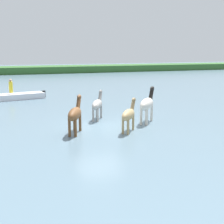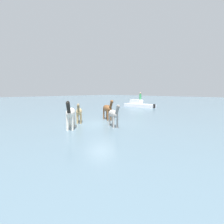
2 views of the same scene
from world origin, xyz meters
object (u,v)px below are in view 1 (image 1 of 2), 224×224
boat_launch_far (15,97)px  horse_mid_herd (75,114)px  horse_pinto_flank (147,104)px  person_watcher_seated (11,86)px  horse_dun_straggler (129,115)px  horse_gray_outer (97,104)px

boat_launch_far → horse_mid_herd: bearing=90.4°
horse_pinto_flank → person_watcher_seated: 13.64m
horse_pinto_flank → boat_launch_far: horse_pinto_flank is taller
horse_pinto_flank → boat_launch_far: bearing=71.9°
horse_dun_straggler → boat_launch_far: horse_dun_straggler is taller
horse_gray_outer → boat_launch_far: bearing=54.0°
horse_gray_outer → horse_mid_herd: 3.32m
horse_mid_herd → horse_pinto_flank: 4.67m
horse_mid_herd → person_watcher_seated: 12.76m
horse_mid_herd → boat_launch_far: bearing=36.9°
horse_mid_herd → horse_pinto_flank: size_ratio=1.03×
horse_dun_straggler → horse_mid_herd: 2.80m
horse_mid_herd → horse_pinto_flank: (4.56, 1.01, 0.08)m
boat_launch_far → person_watcher_seated: bearing=-11.9°
horse_pinto_flank → boat_launch_far: (-7.24, 11.41, -0.94)m
horse_gray_outer → person_watcher_seated: person_watcher_seated is taller
horse_dun_straggler → horse_pinto_flank: (1.82, 1.60, 0.20)m
horse_gray_outer → horse_dun_straggler: 3.34m
horse_dun_straggler → person_watcher_seated: size_ratio=1.60×
horse_mid_herd → boat_launch_far: size_ratio=0.44×
horse_dun_straggler → horse_pinto_flank: size_ratio=0.84×
horse_dun_straggler → boat_launch_far: 14.11m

